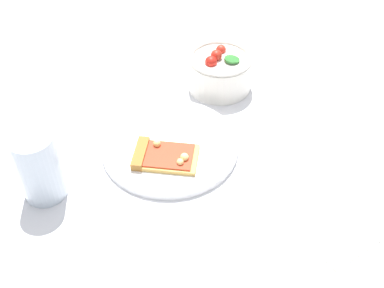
{
  "coord_description": "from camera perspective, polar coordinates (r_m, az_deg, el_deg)",
  "views": [
    {
      "loc": [
        -0.17,
        -0.63,
        0.62
      ],
      "look_at": [
        -0.0,
        -0.04,
        0.03
      ],
      "focal_mm": 44.5,
      "sensor_mm": 36.0,
      "label": 1
    }
  ],
  "objects": [
    {
      "name": "salad_bowl",
      "position": [
        1.02,
        3.33,
        8.72
      ],
      "size": [
        0.14,
        0.14,
        0.09
      ],
      "color": "white",
      "rests_on": "ground_plane"
    },
    {
      "name": "paper_napkin",
      "position": [
        0.81,
        16.67,
        -8.52
      ],
      "size": [
        0.17,
        0.18,
        0.0
      ],
      "primitive_type": "cube",
      "rotation": [
        0.0,
        0.0,
        0.31
      ],
      "color": "silver",
      "rests_on": "ground_plane"
    },
    {
      "name": "pizza_slice_main",
      "position": [
        0.85,
        -3.67,
        -1.42
      ],
      "size": [
        0.13,
        0.11,
        0.02
      ],
      "color": "#E5B256",
      "rests_on": "plate"
    },
    {
      "name": "soda_glass",
      "position": [
        0.81,
        -17.84,
        -2.69
      ],
      "size": [
        0.07,
        0.07,
        0.13
      ],
      "color": "silver",
      "rests_on": "ground_plane"
    },
    {
      "name": "plate",
      "position": [
        0.89,
        -2.65,
        -0.18
      ],
      "size": [
        0.25,
        0.25,
        0.01
      ],
      "primitive_type": "cylinder",
      "color": "white",
      "rests_on": "ground_plane"
    },
    {
      "name": "ground_plane",
      "position": [
        0.9,
        -0.42,
        0.18
      ],
      "size": [
        2.4,
        2.4,
        0.0
      ],
      "primitive_type": "plane",
      "color": "silver",
      "rests_on": "ground"
    }
  ]
}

